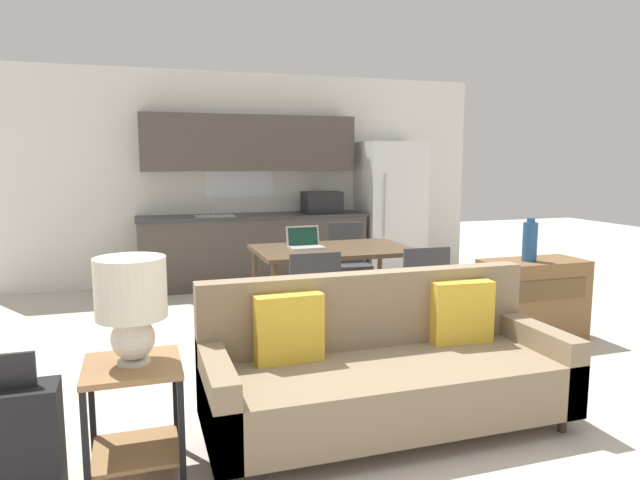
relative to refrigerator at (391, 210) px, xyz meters
The scene contains 15 objects.
ground_plane 4.74m from the refrigerator, 113.94° to the right, with size 20.00×20.00×0.00m, color beige.
wall_back 1.97m from the refrigerator, 168.58° to the left, with size 6.40×0.07×2.70m.
kitchen_counter 1.87m from the refrigerator, behind, with size 2.88×0.65×2.15m.
refrigerator is the anchor object (origin of this frame).
dining_table 2.62m from the refrigerator, 126.72° to the right, with size 1.45×0.94×0.77m.
couch 4.55m from the refrigerator, 115.35° to the right, with size 2.15×0.80×0.90m.
side_table 5.41m from the refrigerator, 128.55° to the right, with size 0.47×0.47×0.59m.
table_lamp 5.37m from the refrigerator, 128.48° to the right, with size 0.34×0.34×0.53m.
credenza 3.04m from the refrigerator, 90.18° to the right, with size 0.91×0.44×0.72m.
vase 3.01m from the refrigerator, 91.54° to the right, with size 0.12×0.12×0.37m.
dining_chair_far_right 1.71m from the refrigerator, 131.07° to the right, with size 0.46×0.46×0.90m.
dining_chair_near_right 3.17m from the refrigerator, 110.49° to the right, with size 0.43×0.43×0.90m.
dining_chair_near_left 3.57m from the refrigerator, 124.87° to the right, with size 0.43×0.43×0.90m.
laptop 2.69m from the refrigerator, 132.15° to the right, with size 0.32×0.26×0.20m.
suitcase 5.86m from the refrigerator, 131.88° to the right, with size 0.44×0.22×0.74m.
Camera 1 is at (-1.41, -2.83, 1.59)m, focal length 32.00 mm.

